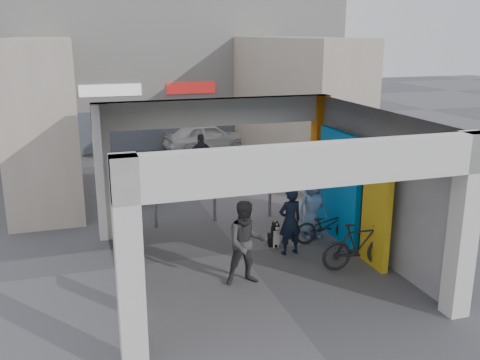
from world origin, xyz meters
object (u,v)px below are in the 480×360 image
object	(u,v)px
cafe_set	(146,188)
white_van	(207,137)
produce_stand	(132,191)
man_elderly	(312,207)
bicycle_front	(326,225)
man_with_dog	(290,221)
man_crates	(202,157)
border_collie	(274,236)
man_back_turned	(247,243)
bicycle_rear	(359,245)

from	to	relation	value
cafe_set	white_van	size ratio (longest dim) A/B	0.42
cafe_set	produce_stand	world-z (taller)	cafe_set
man_elderly	bicycle_front	xyz separation A→B (m)	(0.20, -0.44, -0.36)
man_with_dog	man_elderly	world-z (taller)	man_with_dog
man_with_dog	bicycle_front	distance (m)	1.32
man_elderly	man_crates	world-z (taller)	man_crates
border_collie	cafe_set	bearing A→B (deg)	131.17
man_with_dog	man_elderly	bearing A→B (deg)	-145.44
produce_stand	man_back_turned	xyz separation A→B (m)	(1.65, -6.70, 0.62)
man_with_dog	white_van	bearing A→B (deg)	-101.51
cafe_set	bicycle_rear	bearing A→B (deg)	-60.05
bicycle_front	bicycle_rear	world-z (taller)	bicycle_rear
man_with_dog	man_crates	bearing A→B (deg)	-93.43
cafe_set	produce_stand	xyz separation A→B (m)	(-0.44, 0.02, -0.06)
man_back_turned	man_elderly	world-z (taller)	man_back_turned
produce_stand	man_crates	distance (m)	3.21
produce_stand	bicycle_front	xyz separation A→B (m)	(4.31, -5.09, 0.16)
border_collie	man_crates	world-z (taller)	man_crates
produce_stand	white_van	xyz separation A→B (m)	(4.09, 6.39, 0.37)
produce_stand	man_back_turned	bearing A→B (deg)	-92.03
border_collie	bicycle_front	world-z (taller)	bicycle_front
man_back_turned	man_crates	xyz separation A→B (m)	(1.04, 8.35, -0.07)
man_elderly	white_van	xyz separation A→B (m)	(-0.03, 11.03, -0.15)
border_collie	man_elderly	size ratio (longest dim) A/B	0.43
cafe_set	produce_stand	bearing A→B (deg)	176.78
man_back_turned	bicycle_front	bearing A→B (deg)	35.16
bicycle_rear	white_van	size ratio (longest dim) A/B	0.47
man_elderly	man_with_dog	bearing A→B (deg)	-143.24
border_collie	white_van	size ratio (longest dim) A/B	0.18
border_collie	man_with_dog	bearing A→B (deg)	-57.78
produce_stand	white_van	size ratio (longest dim) A/B	0.29
cafe_set	man_with_dog	size ratio (longest dim) A/B	0.97
produce_stand	bicycle_rear	xyz separation A→B (m)	(4.31, -6.75, 0.26)
man_elderly	bicycle_front	bearing A→B (deg)	-70.61
man_back_turned	bicycle_front	world-z (taller)	man_back_turned
white_van	man_with_dog	bearing A→B (deg)	168.47
bicycle_front	man_back_turned	bearing A→B (deg)	122.29
produce_stand	bicycle_rear	world-z (taller)	bicycle_rear
border_collie	bicycle_rear	distance (m)	2.25
border_collie	man_back_turned	distance (m)	2.25
man_with_dog	man_crates	distance (m)	7.18
man_elderly	white_van	size ratio (longest dim) A/B	0.42
cafe_set	bicycle_rear	size ratio (longest dim) A/B	0.89
man_elderly	bicycle_rear	bearing A→B (deg)	-89.39
bicycle_rear	border_collie	bearing A→B (deg)	39.41
man_back_turned	bicycle_front	distance (m)	3.15
white_van	man_elderly	bearing A→B (deg)	173.21
man_crates	white_van	size ratio (longest dim) A/B	0.44
border_collie	bicycle_rear	bearing A→B (deg)	-38.35
produce_stand	man_with_dog	world-z (taller)	man_with_dog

